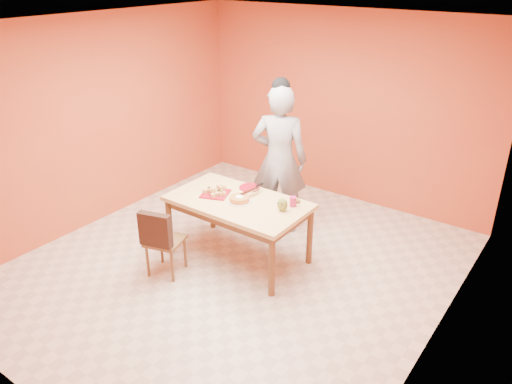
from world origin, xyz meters
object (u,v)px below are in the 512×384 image
Objects in this scene: dining_table at (238,208)px; red_dinner_plate at (250,188)px; egg_ornament at (282,204)px; dining_chair at (164,239)px; magenta_glass at (293,202)px; pastry_platter at (215,194)px; sponge_cake at (239,199)px; checker_tin at (296,201)px; person at (279,160)px.

red_dinner_plate reaches higher than dining_table.
egg_ornament is (0.55, 0.08, 0.17)m from dining_table.
dining_chair is 1.50m from magenta_glass.
dining_table is 0.33m from pastry_platter.
sponge_cake is (0.04, -0.02, 0.13)m from dining_table.
dining_chair is 9.55× the size of checker_tin.
egg_ornament is (1.03, 0.82, 0.40)m from dining_chair.
sponge_cake is (0.07, -0.92, -0.17)m from person.
egg_ornament is at bearing 22.32° from dining_chair.
pastry_platter is at bearing 60.97° from dining_chair.
red_dinner_plate is at bearing 180.00° from checker_tin.
dining_table is 0.95m from person.
pastry_platter is at bearing 175.26° from egg_ornament.
dining_chair is at bearing -125.61° from sponge_cake.
dining_chair is 3.68× the size of sponge_cake.
sponge_cake is 0.52m from egg_ornament.
dining_table is 0.14m from sponge_cake.
dining_chair is 2.77× the size of pastry_platter.
magenta_glass is at bearing 26.70° from dining_chair.
egg_ornament is (0.87, 0.10, 0.07)m from pastry_platter.
sponge_cake reaches higher than checker_tin.
sponge_cake is at bearing 0.74° from pastry_platter.
dining_chair is at bearing -109.23° from red_dinner_plate.
dining_chair is at bearing -137.12° from magenta_glass.
dining_table is 0.65m from magenta_glass.
dining_chair is 5.43× the size of egg_ornament.
red_dinner_plate is 0.71m from egg_ornament.
magenta_glass is at bearing 67.53° from egg_ornament.
person reaches higher than magenta_glass.
pastry_platter is 0.44m from red_dinner_plate.
dining_chair is 1.54m from checker_tin.
pastry_platter reaches higher than dining_table.
person is 0.83m from checker_tin.
checker_tin is (0.66, 0.00, 0.01)m from red_dinner_plate.
dining_table is at bearing 5.19° from pastry_platter.
red_dinner_plate is 0.66m from checker_tin.
dining_chair is 1.37m from egg_ornament.
egg_ornament reaches higher than dining_chair.
magenta_glass reaches higher than dining_chair.
dining_table is at bearing -75.13° from red_dinner_plate.
red_dinner_plate is at bearing 60.03° from pastry_platter.
dining_table is 18.31× the size of checker_tin.
dining_table is 0.67m from checker_tin.
sponge_cake is at bearing -154.02° from magenta_glass.
person reaches higher than dining_table.
magenta_glass is at bearing -78.50° from checker_tin.
checker_tin is at bearing 23.37° from pastry_platter.
dining_chair is 1.20m from red_dinner_plate.
person reaches higher than red_dinner_plate.
magenta_glass reaches higher than red_dinner_plate.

